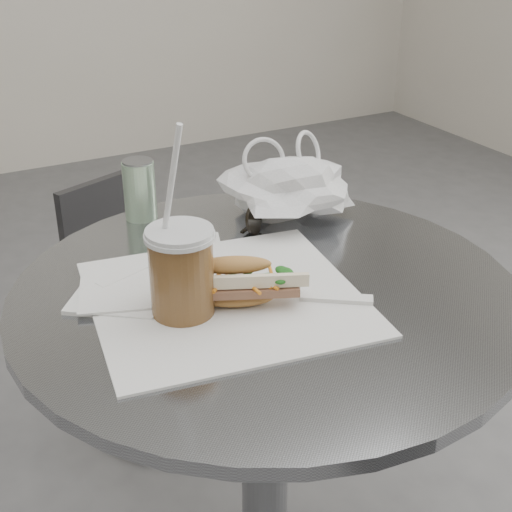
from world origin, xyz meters
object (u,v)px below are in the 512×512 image
cafe_table (265,429)px  chair_far (151,325)px  iced_coffee (181,271)px  banh_mi (235,283)px  drink_can (139,190)px  sunglasses (260,216)px

cafe_table → chair_far: (0.03, 0.65, -0.17)m
cafe_table → chair_far: 0.67m
chair_far → iced_coffee: bearing=53.9°
cafe_table → chair_far: size_ratio=1.15×
banh_mi → cafe_table: bearing=48.3°
banh_mi → drink_can: 0.36m
iced_coffee → drink_can: bearing=79.6°
chair_far → banh_mi: (-0.10, -0.68, 0.48)m
cafe_table → banh_mi: size_ratio=3.33×
cafe_table → drink_can: (-0.08, 0.33, 0.33)m
chair_far → drink_can: bearing=49.9°
banh_mi → drink_can: bearing=115.5°
chair_far → iced_coffee: iced_coffee is taller
iced_coffee → sunglasses: 0.32m
banh_mi → drink_can: (-0.01, 0.36, 0.02)m
cafe_table → chair_far: bearing=87.3°
iced_coffee → drink_can: 0.35m
banh_mi → sunglasses: 0.28m
sunglasses → drink_can: bearing=105.9°
cafe_table → sunglasses: sunglasses is taller
chair_far → banh_mi: size_ratio=2.89×
banh_mi → drink_can: size_ratio=2.10×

